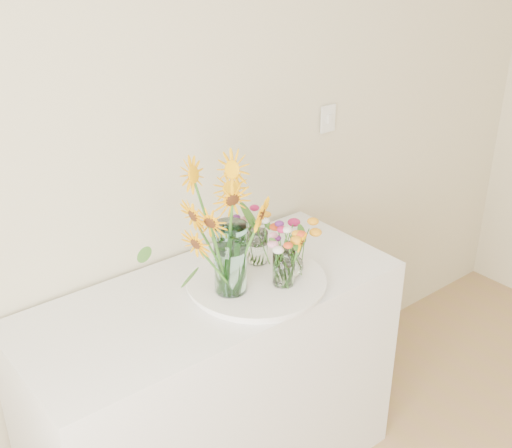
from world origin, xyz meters
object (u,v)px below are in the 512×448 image
counter (215,390)px  mason_jar (230,259)px  small_vase_a (284,268)px  small_vase_c (258,247)px  small_vase_b (291,259)px  tray (256,283)px

counter → mason_jar: size_ratio=5.38×
small_vase_a → small_vase_c: 0.18m
small_vase_a → counter: bearing=142.8°
mason_jar → small_vase_a: mason_jar is taller
small_vase_c → small_vase_b: bearing=-75.3°
counter → small_vase_b: small_vase_b is taller
counter → small_vase_a: (0.20, -0.15, 0.54)m
small_vase_a → mason_jar: bearing=155.2°
tray → small_vase_b: size_ratio=3.63×
counter → small_vase_a: 0.60m
small_vase_b → small_vase_c: same height
small_vase_b → small_vase_c: (-0.04, 0.14, -0.00)m
small_vase_b → counter: bearing=155.6°
small_vase_a → small_vase_b: small_vase_a is taller
counter → tray: tray is taller
mason_jar → counter: bearing=112.5°
small_vase_c → counter: bearing=-174.2°
counter → tray: size_ratio=2.92×
mason_jar → small_vase_c: bearing=26.3°
mason_jar → small_vase_c: (0.20, 0.10, -0.06)m
small_vase_c → mason_jar: bearing=-153.7°
counter → mason_jar: bearing=-67.5°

